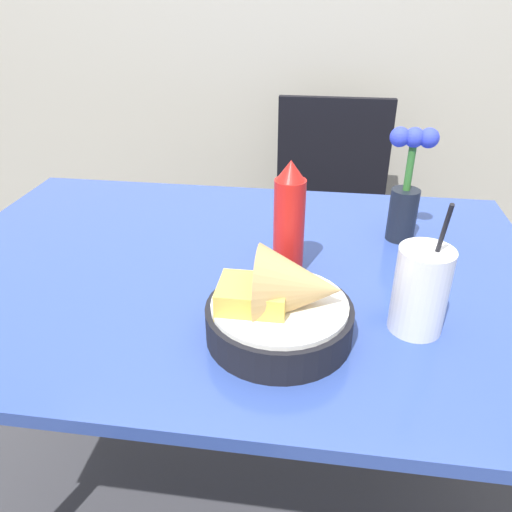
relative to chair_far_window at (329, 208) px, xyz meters
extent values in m
plane|color=#38383D|center=(-0.20, -0.84, -0.53)|extent=(12.00, 12.00, 0.00)
cube|color=#334C9E|center=(-0.20, -0.84, 0.21)|extent=(1.23, 0.85, 0.02)
cylinder|color=black|center=(-0.75, -0.47, -0.16)|extent=(0.05, 0.05, 0.73)
cylinder|color=black|center=(0.36, -0.47, -0.16)|extent=(0.05, 0.05, 0.73)
cylinder|color=black|center=(-0.18, -0.28, -0.32)|extent=(0.03, 0.03, 0.42)
cylinder|color=black|center=(0.18, -0.28, -0.32)|extent=(0.03, 0.03, 0.42)
cylinder|color=black|center=(-0.18, 0.08, -0.32)|extent=(0.03, 0.03, 0.42)
cylinder|color=black|center=(0.18, 0.08, -0.32)|extent=(0.03, 0.03, 0.42)
cube|color=black|center=(0.00, -0.10, -0.10)|extent=(0.40, 0.40, 0.02)
cube|color=black|center=(0.00, 0.08, 0.14)|extent=(0.40, 0.03, 0.46)
cylinder|color=black|center=(-0.08, -1.05, 0.25)|extent=(0.23, 0.23, 0.06)
cylinder|color=white|center=(-0.08, -1.05, 0.28)|extent=(0.21, 0.21, 0.01)
cone|color=tan|center=(-0.05, -1.05, 0.32)|extent=(0.13, 0.13, 0.13)
cube|color=#E5C14C|center=(-0.12, -1.06, 0.30)|extent=(0.10, 0.08, 0.04)
cylinder|color=red|center=(-0.09, -0.85, 0.32)|extent=(0.06, 0.06, 0.19)
cone|color=red|center=(-0.09, -0.85, 0.43)|extent=(0.05, 0.05, 0.04)
cylinder|color=silver|center=(0.13, -1.00, 0.30)|extent=(0.09, 0.09, 0.14)
cylinder|color=black|center=(0.13, -1.00, 0.28)|extent=(0.08, 0.08, 0.12)
cylinder|color=black|center=(0.15, -1.00, 0.36)|extent=(0.01, 0.07, 0.19)
cylinder|color=black|center=(0.15, -0.67, 0.28)|extent=(0.06, 0.06, 0.11)
cylinder|color=#33722D|center=(0.15, -0.67, 0.39)|extent=(0.02, 0.02, 0.10)
sphere|color=blue|center=(0.15, -0.67, 0.45)|extent=(0.04, 0.04, 0.04)
sphere|color=blue|center=(0.12, -0.67, 0.45)|extent=(0.04, 0.04, 0.04)
sphere|color=blue|center=(0.17, -0.67, 0.45)|extent=(0.04, 0.04, 0.04)
camera|label=1|loc=(-0.03, -1.69, 0.72)|focal=35.00mm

